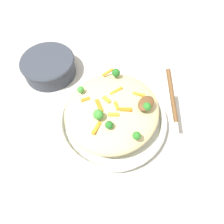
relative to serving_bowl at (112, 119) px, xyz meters
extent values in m
plane|color=beige|center=(0.00, 0.00, -0.02)|extent=(2.40, 2.40, 0.00)
cylinder|color=silver|center=(0.00, 0.00, -0.01)|extent=(0.31, 0.31, 0.02)
torus|color=silver|center=(0.00, 0.00, 0.01)|extent=(0.34, 0.34, 0.02)
torus|color=black|center=(0.00, 0.00, 0.01)|extent=(0.33, 0.33, 0.00)
ellipsoid|color=#DBC689|center=(0.00, 0.00, 0.05)|extent=(0.29, 0.27, 0.08)
cube|color=orange|center=(0.03, -0.07, 0.09)|extent=(0.03, 0.02, 0.01)
cube|color=orange|center=(0.08, 0.01, 0.09)|extent=(0.04, 0.01, 0.01)
cube|color=orange|center=(-0.07, 0.04, 0.09)|extent=(0.02, 0.04, 0.01)
cube|color=orange|center=(0.00, -0.02, 0.09)|extent=(0.01, 0.03, 0.01)
cube|color=orange|center=(0.00, 0.02, 0.09)|extent=(0.02, 0.03, 0.01)
cube|color=orange|center=(-0.01, 0.04, 0.09)|extent=(0.03, 0.03, 0.01)
cube|color=orange|center=(0.03, 0.03, 0.09)|extent=(0.02, 0.03, 0.01)
cube|color=orange|center=(-0.04, -0.02, 0.09)|extent=(0.04, 0.02, 0.01)
cube|color=orange|center=(-0.09, -0.08, 0.08)|extent=(0.04, 0.02, 0.01)
cube|color=orange|center=(0.03, -0.02, 0.09)|extent=(0.03, 0.04, 0.01)
cylinder|color=#296820|center=(0.04, 0.11, 0.08)|extent=(0.01, 0.01, 0.01)
sphere|color=#2D7A28|center=(0.04, 0.11, 0.10)|extent=(0.02, 0.02, 0.02)
cylinder|color=#377928|center=(0.02, -0.10, 0.08)|extent=(0.01, 0.01, 0.01)
sphere|color=#3D8E33|center=(0.02, -0.10, 0.09)|extent=(0.02, 0.02, 0.02)
cylinder|color=#205B1C|center=(0.06, 0.04, 0.09)|extent=(0.01, 0.01, 0.01)
sphere|color=#236B23|center=(0.06, 0.04, 0.10)|extent=(0.02, 0.02, 0.02)
cylinder|color=#377928|center=(0.06, 0.00, 0.09)|extent=(0.01, 0.01, 0.01)
sphere|color=#3D8E33|center=(0.06, 0.00, 0.11)|extent=(0.03, 0.03, 0.03)
cylinder|color=#296820|center=(-0.04, 0.09, 0.09)|extent=(0.01, 0.01, 0.01)
sphere|color=#2D7A28|center=(-0.04, 0.09, 0.10)|extent=(0.02, 0.02, 0.02)
cylinder|color=#205B1C|center=(-0.09, -0.05, 0.09)|extent=(0.01, 0.01, 0.01)
sphere|color=#236B23|center=(-0.09, -0.05, 0.10)|extent=(0.02, 0.02, 0.02)
ellipsoid|color=brown|center=(-0.05, 0.08, 0.10)|extent=(0.06, 0.04, 0.02)
cylinder|color=brown|center=(-0.10, 0.13, 0.13)|extent=(0.11, 0.10, 0.07)
cylinder|color=#333842|center=(-0.03, -0.31, 0.01)|extent=(0.19, 0.19, 0.07)
torus|color=#333842|center=(-0.03, -0.31, 0.04)|extent=(0.19, 0.19, 0.01)
camera|label=1|loc=(0.26, 0.20, 0.57)|focal=33.76mm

